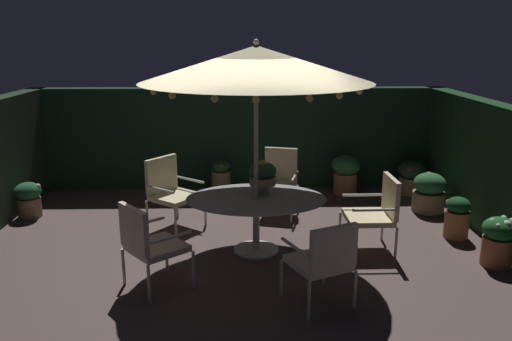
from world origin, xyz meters
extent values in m
cube|color=#4F3E3A|center=(0.00, 0.00, -0.01)|extent=(7.54, 6.55, 0.02)
cube|color=#163220|center=(0.00, 3.12, 0.92)|extent=(7.54, 0.30, 1.84)
cylinder|color=silver|center=(0.25, 0.08, 0.01)|extent=(0.60, 0.60, 0.03)
cylinder|color=silver|center=(0.25, 0.08, 0.36)|extent=(0.09, 0.09, 0.72)
ellipsoid|color=#9FA4A8|center=(0.25, 0.08, 0.73)|extent=(1.81, 1.38, 0.03)
cylinder|color=silver|center=(0.25, 0.08, 1.18)|extent=(0.06, 0.06, 2.36)
cone|color=beige|center=(0.25, 0.08, 2.42)|extent=(2.84, 2.84, 0.43)
sphere|color=silver|center=(0.25, 0.08, 2.68)|extent=(0.07, 0.07, 0.07)
sphere|color=#F9DB8C|center=(1.50, 0.10, 2.15)|extent=(0.08, 0.08, 0.08)
sphere|color=#F9DB8C|center=(1.40, 0.56, 2.15)|extent=(0.08, 0.08, 0.08)
sphere|color=#F9DB8C|center=(1.10, 1.00, 2.15)|extent=(0.08, 0.08, 0.08)
sphere|color=#F9DB8C|center=(0.78, 1.21, 2.15)|extent=(0.08, 0.08, 0.08)
sphere|color=#F9DB8C|center=(0.25, 1.33, 2.15)|extent=(0.08, 0.08, 0.08)
sphere|color=#F9DB8C|center=(-0.17, 1.25, 2.15)|extent=(0.08, 0.08, 0.08)
sphere|color=#F9DB8C|center=(-0.60, 0.99, 2.15)|extent=(0.08, 0.08, 0.08)
sphere|color=#F9DB8C|center=(-0.89, 0.59, 2.15)|extent=(0.08, 0.08, 0.08)
sphere|color=#F9DB8C|center=(-0.99, 0.14, 2.15)|extent=(0.08, 0.08, 0.08)
sphere|color=#F9DB8C|center=(-0.91, -0.38, 2.15)|extent=(0.08, 0.08, 0.08)
sphere|color=#F9DB8C|center=(-0.65, -0.79, 2.15)|extent=(0.08, 0.08, 0.08)
sphere|color=#F9DB8C|center=(-0.19, -1.09, 2.15)|extent=(0.08, 0.08, 0.08)
sphere|color=#F9DB8C|center=(0.22, -1.17, 2.15)|extent=(0.08, 0.08, 0.08)
sphere|color=#F9DB8C|center=(0.76, -1.07, 2.15)|extent=(0.08, 0.08, 0.08)
sphere|color=#F9DB8C|center=(1.10, -0.84, 2.15)|extent=(0.08, 0.08, 0.08)
sphere|color=#F9DB8C|center=(1.41, -0.40, 2.15)|extent=(0.08, 0.08, 0.08)
cylinder|color=tan|center=(0.34, 0.22, 0.81)|extent=(0.16, 0.16, 0.13)
cylinder|color=tan|center=(0.34, 0.22, 0.93)|extent=(0.35, 0.35, 0.11)
ellipsoid|color=#295135|center=(0.34, 0.22, 1.06)|extent=(0.36, 0.36, 0.22)
sphere|color=#D9853F|center=(0.34, 0.22, 1.14)|extent=(0.13, 0.13, 0.13)
cylinder|color=beige|center=(0.50, -1.11, 0.21)|extent=(0.04, 0.04, 0.42)
cylinder|color=beige|center=(1.00, -0.88, 0.21)|extent=(0.04, 0.04, 0.42)
cylinder|color=beige|center=(0.73, -1.63, 0.21)|extent=(0.04, 0.04, 0.42)
cylinder|color=beige|center=(1.24, -1.39, 0.21)|extent=(0.04, 0.04, 0.42)
cube|color=beige|center=(0.87, -1.25, 0.45)|extent=(0.73, 0.73, 0.07)
cube|color=beige|center=(0.98, -1.50, 0.72)|extent=(0.51, 0.28, 0.46)
cylinder|color=beige|center=(0.61, -1.37, 0.67)|extent=(0.26, 0.50, 0.04)
cylinder|color=beige|center=(1.12, -1.13, 0.67)|extent=(0.26, 0.50, 0.04)
cylinder|color=silver|center=(1.43, -0.21, 0.21)|extent=(0.04, 0.04, 0.42)
cylinder|color=silver|center=(1.42, 0.40, 0.21)|extent=(0.04, 0.04, 0.42)
cylinder|color=silver|center=(2.02, -0.21, 0.21)|extent=(0.04, 0.04, 0.42)
cylinder|color=silver|center=(2.01, 0.41, 0.21)|extent=(0.04, 0.04, 0.42)
cube|color=beige|center=(1.72, 0.10, 0.45)|extent=(0.59, 0.61, 0.07)
cube|color=beige|center=(2.00, 0.10, 0.74)|extent=(0.07, 0.59, 0.51)
cylinder|color=silver|center=(1.72, -0.21, 0.66)|extent=(0.57, 0.04, 0.04)
cylinder|color=silver|center=(1.71, 0.41, 0.66)|extent=(0.57, 0.04, 0.04)
cylinder|color=silver|center=(0.81, 1.14, 0.21)|extent=(0.04, 0.04, 0.42)
cylinder|color=silver|center=(0.29, 1.28, 0.21)|extent=(0.04, 0.04, 0.42)
cylinder|color=silver|center=(0.96, 1.71, 0.21)|extent=(0.04, 0.04, 0.42)
cylinder|color=silver|center=(0.44, 1.85, 0.21)|extent=(0.04, 0.04, 0.42)
cube|color=beige|center=(0.63, 1.50, 0.45)|extent=(0.66, 0.69, 0.07)
cube|color=beige|center=(0.70, 1.77, 0.76)|extent=(0.52, 0.19, 0.54)
cylinder|color=silver|center=(0.89, 1.43, 0.65)|extent=(0.18, 0.55, 0.04)
cylinder|color=silver|center=(0.36, 1.56, 0.65)|extent=(0.18, 0.55, 0.04)
cylinder|color=silver|center=(-0.48, 1.04, 0.22)|extent=(0.04, 0.04, 0.43)
cylinder|color=silver|center=(-0.86, 0.56, 0.22)|extent=(0.04, 0.04, 0.43)
cylinder|color=silver|center=(-0.94, 1.40, 0.22)|extent=(0.04, 0.04, 0.43)
cylinder|color=silver|center=(-1.32, 0.92, 0.22)|extent=(0.04, 0.04, 0.43)
cube|color=beige|center=(-0.90, 0.98, 0.47)|extent=(0.82, 0.83, 0.07)
cube|color=beige|center=(-1.12, 1.16, 0.76)|extent=(0.41, 0.50, 0.53)
cylinder|color=silver|center=(-0.71, 1.22, 0.66)|extent=(0.46, 0.37, 0.04)
cylinder|color=silver|center=(-1.09, 0.74, 0.66)|extent=(0.46, 0.37, 0.04)
cylinder|color=beige|center=(-0.84, -0.46, 0.22)|extent=(0.04, 0.04, 0.44)
cylinder|color=beige|center=(-0.47, -0.90, 0.22)|extent=(0.04, 0.04, 0.44)
cylinder|color=beige|center=(-1.27, -0.82, 0.22)|extent=(0.04, 0.04, 0.44)
cylinder|color=beige|center=(-0.91, -1.26, 0.22)|extent=(0.04, 0.04, 0.44)
cube|color=beige|center=(-0.87, -0.86, 0.47)|extent=(0.78, 0.78, 0.07)
cube|color=beige|center=(-1.08, -1.03, 0.75)|extent=(0.40, 0.46, 0.49)
cylinder|color=beige|center=(-1.06, -0.64, 0.68)|extent=(0.44, 0.37, 0.04)
cylinder|color=beige|center=(-0.69, -1.08, 0.68)|extent=(0.44, 0.37, 0.04)
cylinder|color=#A35E3D|center=(3.21, -0.41, 0.18)|extent=(0.37, 0.37, 0.36)
ellipsoid|color=#1A5625|center=(3.21, -0.41, 0.48)|extent=(0.41, 0.41, 0.29)
sphere|color=silver|center=(3.35, -0.42, 0.57)|extent=(0.09, 0.09, 0.09)
sphere|color=silver|center=(3.31, -0.30, 0.57)|extent=(0.08, 0.08, 0.08)
sphere|color=silver|center=(3.17, -0.29, 0.53)|extent=(0.07, 0.07, 0.07)
sphere|color=silver|center=(3.12, -0.40, 0.57)|extent=(0.08, 0.08, 0.08)
sphere|color=silver|center=(3.13, -0.52, 0.56)|extent=(0.06, 0.06, 0.06)
sphere|color=silver|center=(3.24, -0.51, 0.57)|extent=(0.10, 0.10, 0.10)
cylinder|color=#A16041|center=(1.92, 2.60, 0.19)|extent=(0.42, 0.42, 0.37)
ellipsoid|color=#336E39|center=(1.92, 2.60, 0.52)|extent=(0.52, 0.52, 0.36)
sphere|color=#E74F73|center=(2.09, 2.58, 0.61)|extent=(0.07, 0.07, 0.07)
sphere|color=#E05164|center=(1.87, 2.81, 0.57)|extent=(0.09, 0.09, 0.09)
sphere|color=#E2587B|center=(1.88, 2.49, 0.55)|extent=(0.11, 0.11, 0.11)
cylinder|color=olive|center=(-0.31, 2.63, 0.21)|extent=(0.34, 0.34, 0.42)
ellipsoid|color=#22541D|center=(-0.31, 2.63, 0.50)|extent=(0.31, 0.31, 0.22)
sphere|color=#AD368C|center=(-0.20, 2.62, 0.52)|extent=(0.10, 0.10, 0.10)
sphere|color=#AA3971|center=(-0.32, 2.75, 0.55)|extent=(0.07, 0.07, 0.07)
sphere|color=#A42B72|center=(-0.39, 2.62, 0.52)|extent=(0.07, 0.07, 0.07)
sphere|color=#A63972|center=(-0.29, 2.52, 0.54)|extent=(0.08, 0.08, 0.08)
cylinder|color=#7E7351|center=(3.08, 1.59, 0.16)|extent=(0.51, 0.51, 0.32)
ellipsoid|color=#286634|center=(3.08, 1.59, 0.46)|extent=(0.50, 0.50, 0.35)
sphere|color=#A3458C|center=(3.22, 1.62, 0.48)|extent=(0.09, 0.09, 0.09)
sphere|color=#BE367E|center=(3.10, 1.73, 0.57)|extent=(0.11, 0.11, 0.11)
sphere|color=#AF2C86|center=(2.90, 1.66, 0.47)|extent=(0.11, 0.11, 0.11)
sphere|color=#AD3580|center=(2.96, 1.47, 0.51)|extent=(0.11, 0.11, 0.11)
sphere|color=#BF3572|center=(3.18, 1.42, 0.48)|extent=(0.07, 0.07, 0.07)
cylinder|color=#85614B|center=(-3.26, 1.50, 0.15)|extent=(0.36, 0.36, 0.30)
ellipsoid|color=#20522F|center=(-3.26, 1.50, 0.41)|extent=(0.40, 0.40, 0.28)
sphere|color=silver|center=(-3.11, 1.52, 0.49)|extent=(0.08, 0.08, 0.08)
sphere|color=silver|center=(-3.19, 1.62, 0.45)|extent=(0.07, 0.07, 0.07)
sphere|color=silver|center=(-3.40, 1.55, 0.43)|extent=(0.08, 0.08, 0.08)
sphere|color=silver|center=(-3.39, 1.40, 0.42)|extent=(0.09, 0.09, 0.09)
sphere|color=beige|center=(-3.21, 1.38, 0.44)|extent=(0.07, 0.07, 0.07)
cylinder|color=#9F6642|center=(3.08, 0.48, 0.19)|extent=(0.33, 0.33, 0.39)
ellipsoid|color=#14441F|center=(3.08, 0.48, 0.48)|extent=(0.33, 0.33, 0.23)
sphere|color=#AB3289|center=(3.19, 0.49, 0.48)|extent=(0.09, 0.09, 0.09)
sphere|color=#B53879|center=(2.99, 0.58, 0.48)|extent=(0.10, 0.10, 0.10)
sphere|color=#B6347E|center=(3.04, 0.36, 0.50)|extent=(0.06, 0.06, 0.06)
cylinder|color=#88714F|center=(3.10, 2.55, 0.15)|extent=(0.44, 0.44, 0.30)
ellipsoid|color=#224225|center=(3.10, 2.55, 0.44)|extent=(0.49, 0.49, 0.34)
sphere|color=red|center=(3.30, 2.60, 0.48)|extent=(0.06, 0.06, 0.06)
sphere|color=red|center=(3.19, 2.67, 0.50)|extent=(0.06, 0.06, 0.06)
sphere|color=red|center=(3.01, 2.66, 0.47)|extent=(0.08, 0.08, 0.08)
sphere|color=#DA2D44|center=(2.95, 2.54, 0.53)|extent=(0.06, 0.06, 0.06)
sphere|color=red|center=(3.00, 2.38, 0.49)|extent=(0.09, 0.09, 0.09)
sphere|color=#DD3A3E|center=(3.15, 2.38, 0.48)|extent=(0.06, 0.06, 0.06)
camera|label=1|loc=(0.09, -6.12, 2.75)|focal=35.58mm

